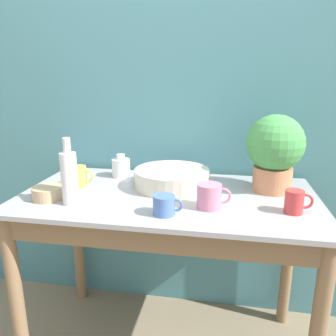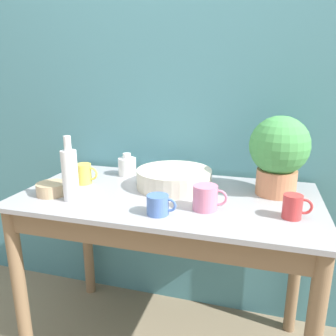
{
  "view_description": "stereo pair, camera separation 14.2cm",
  "coord_description": "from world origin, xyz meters",
  "views": [
    {
      "loc": [
        0.24,
        -1.01,
        1.33
      ],
      "look_at": [
        0.0,
        0.35,
        0.95
      ],
      "focal_mm": 35.0,
      "sensor_mm": 36.0,
      "label": 1
    },
    {
      "loc": [
        0.38,
        -0.97,
        1.33
      ],
      "look_at": [
        0.0,
        0.35,
        0.95
      ],
      "focal_mm": 35.0,
      "sensor_mm": 36.0,
      "label": 2
    }
  ],
  "objects": [
    {
      "name": "bottle_tall",
      "position": [
        -0.37,
        0.16,
        0.94
      ],
      "size": [
        0.07,
        0.07,
        0.27
      ],
      "color": "white",
      "rests_on": "counter_table"
    },
    {
      "name": "mug_blue",
      "position": [
        0.03,
        0.12,
        0.87
      ],
      "size": [
        0.11,
        0.08,
        0.08
      ],
      "color": "#4C70B7",
      "rests_on": "counter_table"
    },
    {
      "name": "mug_red",
      "position": [
        0.51,
        0.22,
        0.87
      ],
      "size": [
        0.11,
        0.07,
        0.09
      ],
      "color": "#C63838",
      "rests_on": "counter_table"
    },
    {
      "name": "mug_pink",
      "position": [
        0.19,
        0.22,
        0.88
      ],
      "size": [
        0.14,
        0.1,
        0.1
      ],
      "color": "pink",
      "rests_on": "counter_table"
    },
    {
      "name": "bowl_small_tan",
      "position": [
        -0.49,
        0.2,
        0.85
      ],
      "size": [
        0.13,
        0.13,
        0.05
      ],
      "color": "tan",
      "rests_on": "counter_table"
    },
    {
      "name": "wall_back",
      "position": [
        0.0,
        0.75,
        1.2
      ],
      "size": [
        6.0,
        0.05,
        2.4
      ],
      "color": "teal",
      "rests_on": "ground_plane"
    },
    {
      "name": "mug_yellow",
      "position": [
        -0.43,
        0.38,
        0.88
      ],
      "size": [
        0.11,
        0.08,
        0.1
      ],
      "color": "#E5CC4C",
      "rests_on": "counter_table"
    },
    {
      "name": "potted_plant",
      "position": [
        0.46,
        0.47,
        1.02
      ],
      "size": [
        0.25,
        0.25,
        0.35
      ],
      "color": "tan",
      "rests_on": "counter_table"
    },
    {
      "name": "bottle_short",
      "position": [
        -0.29,
        0.56,
        0.88
      ],
      "size": [
        0.09,
        0.09,
        0.12
      ],
      "color": "white",
      "rests_on": "counter_table"
    },
    {
      "name": "counter_table",
      "position": [
        0.0,
        0.32,
        0.66
      ],
      "size": [
        1.3,
        0.69,
        0.83
      ],
      "color": "#846647",
      "rests_on": "ground_plane"
    },
    {
      "name": "bowl_wash_large",
      "position": [
        0.0,
        0.45,
        0.87
      ],
      "size": [
        0.35,
        0.35,
        0.09
      ],
      "color": "beige",
      "rests_on": "counter_table"
    }
  ]
}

